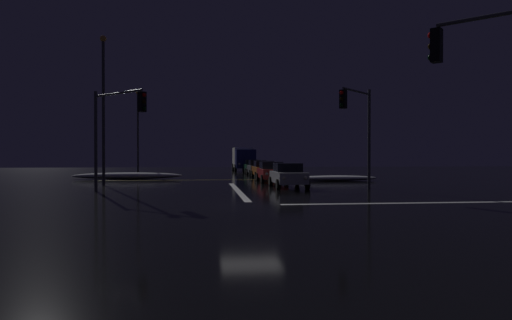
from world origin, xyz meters
name	(u,v)px	position (x,y,z in m)	size (l,w,h in m)	color
ground	(251,206)	(0.00, 0.00, -0.05)	(120.00, 120.00, 0.10)	black
stop_line_north	(238,190)	(0.00, 7.77, 0.00)	(0.35, 13.26, 0.01)	white
centre_line_ns	(228,180)	(0.00, 19.37, 0.00)	(22.00, 0.15, 0.01)	yellow
crosswalk_bar_east	(430,203)	(7.87, 0.00, 0.00)	(13.26, 0.40, 0.01)	white
snow_bank_left_curb	(128,176)	(-8.57, 21.33, 0.29)	(9.36, 1.50, 0.58)	white
snow_bank_right_curb	(335,178)	(8.57, 16.81, 0.22)	(6.97, 1.50, 0.44)	white
sedan_silver	(288,175)	(3.38, 9.74, 0.80)	(2.02, 4.33, 1.57)	#B7B7BC
sedan_red	(271,172)	(3.21, 15.92, 0.80)	(2.02, 4.33, 1.57)	maroon
sedan_orange	(264,169)	(3.40, 21.81, 0.80)	(2.02, 4.33, 1.57)	#C66014
sedan_gray	(257,168)	(3.44, 27.28, 0.80)	(2.02, 4.33, 1.57)	slate
sedan_green	(252,166)	(3.52, 32.95, 0.80)	(2.02, 4.33, 1.57)	#14512D
box_truck	(243,158)	(3.04, 39.66, 1.71)	(2.68, 8.28, 3.08)	navy
traffic_signal_ne	(359,119)	(7.12, 7.12, 4.19)	(2.73, 2.73, 6.13)	#4C4C51
traffic_signal_nw	(115,120)	(-6.81, 6.81, 4.00)	(3.35, 3.35, 5.76)	#4C4C51
streetlamp_left_far	(138,126)	(-8.87, 29.37, 5.12)	(0.44, 0.44, 8.87)	#424247
streetlamp_left_near	(103,100)	(-8.87, 13.37, 5.87)	(0.44, 0.44, 10.33)	#424247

